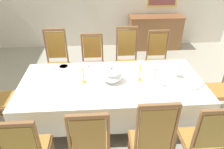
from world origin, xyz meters
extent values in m
cube|color=#9A9788|center=(0.00, 0.00, -0.02)|extent=(7.02, 5.80, 0.04)
cylinder|color=brown|center=(-1.25, -0.69, 0.35)|extent=(0.07, 0.07, 0.70)
cylinder|color=brown|center=(1.25, -0.69, 0.35)|extent=(0.07, 0.07, 0.70)
cylinder|color=brown|center=(-1.25, 0.33, 0.35)|extent=(0.07, 0.07, 0.70)
cylinder|color=brown|center=(1.25, 0.33, 0.35)|extent=(0.07, 0.07, 0.70)
cube|color=brown|center=(0.00, -0.18, 0.66)|extent=(2.58, 1.10, 0.08)
cube|color=brown|center=(0.00, -0.18, 0.72)|extent=(2.70, 1.22, 0.03)
cube|color=white|center=(0.00, -0.18, 0.73)|extent=(2.72, 1.24, 0.00)
cube|color=white|center=(0.00, -0.79, 0.51)|extent=(2.72, 0.00, 0.45)
cube|color=white|center=(0.00, 0.43, 0.51)|extent=(2.72, 0.00, 0.45)
cube|color=white|center=(-1.35, -0.18, 0.51)|extent=(0.00, 1.24, 0.45)
cube|color=white|center=(1.35, -0.18, 0.51)|extent=(0.00, 1.24, 0.45)
cube|color=olive|center=(-0.99, -1.13, 0.49)|extent=(0.40, 0.38, 0.02)
cylinder|color=brown|center=(-0.80, -1.32, 0.76)|extent=(0.03, 0.03, 0.57)
cube|color=olive|center=(-0.99, -1.32, 0.79)|extent=(0.34, 0.02, 0.44)
cube|color=brown|center=(-0.99, -1.32, 1.05)|extent=(0.40, 0.04, 0.04)
cylinder|color=brown|center=(-0.80, 0.59, 0.23)|extent=(0.04, 0.04, 0.45)
cylinder|color=brown|center=(-1.18, 0.59, 0.23)|extent=(0.04, 0.04, 0.45)
cylinder|color=brown|center=(-0.80, 0.95, 0.23)|extent=(0.04, 0.04, 0.45)
cylinder|color=brown|center=(-1.18, 0.95, 0.23)|extent=(0.04, 0.04, 0.45)
cube|color=brown|center=(-0.99, 0.77, 0.47)|extent=(0.44, 0.42, 0.03)
cube|color=olive|center=(-0.99, 0.77, 0.49)|extent=(0.40, 0.38, 0.02)
cylinder|color=brown|center=(-0.80, 0.96, 0.82)|extent=(0.03, 0.03, 0.68)
cylinder|color=brown|center=(-1.19, 0.96, 0.82)|extent=(0.03, 0.03, 0.68)
cube|color=#A3752E|center=(-0.99, 0.96, 0.85)|extent=(0.34, 0.02, 0.52)
cube|color=brown|center=(-0.99, 0.96, 1.16)|extent=(0.40, 0.04, 0.04)
cylinder|color=brown|center=(-0.50, -0.95, 0.23)|extent=(0.04, 0.04, 0.45)
cylinder|color=brown|center=(-0.12, -0.95, 0.23)|extent=(0.04, 0.04, 0.45)
cube|color=brown|center=(-0.31, -1.13, 0.47)|extent=(0.44, 0.42, 0.03)
cube|color=olive|center=(-0.31, -1.13, 0.49)|extent=(0.40, 0.38, 0.02)
cylinder|color=brown|center=(-0.50, -1.32, 0.79)|extent=(0.03, 0.03, 0.63)
cylinder|color=brown|center=(-0.11, -1.32, 0.79)|extent=(0.03, 0.03, 0.63)
cube|color=olive|center=(-0.31, -1.32, 0.82)|extent=(0.34, 0.02, 0.48)
cube|color=brown|center=(-0.31, -1.32, 1.11)|extent=(0.40, 0.04, 0.04)
cylinder|color=brown|center=(-0.12, 0.59, 0.23)|extent=(0.04, 0.04, 0.45)
cylinder|color=brown|center=(-0.50, 0.59, 0.23)|extent=(0.04, 0.04, 0.45)
cylinder|color=brown|center=(-0.12, 0.95, 0.23)|extent=(0.04, 0.04, 0.45)
cylinder|color=brown|center=(-0.50, 0.95, 0.23)|extent=(0.04, 0.04, 0.45)
cube|color=brown|center=(-0.31, 0.77, 0.47)|extent=(0.44, 0.42, 0.03)
cube|color=olive|center=(-0.31, 0.77, 0.49)|extent=(0.40, 0.38, 0.02)
cylinder|color=brown|center=(-0.11, 0.96, 0.77)|extent=(0.03, 0.03, 0.58)
cylinder|color=brown|center=(-0.50, 0.96, 0.77)|extent=(0.03, 0.03, 0.58)
cube|color=olive|center=(-0.31, 0.96, 0.79)|extent=(0.34, 0.02, 0.44)
cube|color=brown|center=(-0.31, 0.96, 1.05)|extent=(0.40, 0.04, 0.04)
cylinder|color=brown|center=(0.18, -0.95, 0.23)|extent=(0.04, 0.04, 0.45)
cylinder|color=brown|center=(0.56, -0.95, 0.23)|extent=(0.04, 0.04, 0.45)
cube|color=brown|center=(0.37, -1.13, 0.47)|extent=(0.44, 0.42, 0.03)
cube|color=olive|center=(0.37, -1.13, 0.49)|extent=(0.40, 0.38, 0.02)
cylinder|color=brown|center=(0.17, -1.32, 0.84)|extent=(0.03, 0.03, 0.72)
cylinder|color=brown|center=(0.56, -1.32, 0.84)|extent=(0.03, 0.03, 0.72)
cube|color=olive|center=(0.37, -1.32, 0.87)|extent=(0.34, 0.02, 0.54)
cube|color=brown|center=(0.37, -1.32, 1.19)|extent=(0.40, 0.04, 0.04)
cylinder|color=brown|center=(0.56, 0.59, 0.23)|extent=(0.04, 0.04, 0.45)
cylinder|color=brown|center=(0.18, 0.59, 0.23)|extent=(0.04, 0.04, 0.45)
cylinder|color=brown|center=(0.56, 0.95, 0.23)|extent=(0.04, 0.04, 0.45)
cylinder|color=brown|center=(0.18, 0.95, 0.23)|extent=(0.04, 0.04, 0.45)
cube|color=brown|center=(0.37, 0.77, 0.47)|extent=(0.44, 0.42, 0.03)
cube|color=olive|center=(0.37, 0.77, 0.49)|extent=(0.40, 0.38, 0.02)
cylinder|color=brown|center=(0.56, 0.96, 0.83)|extent=(0.03, 0.03, 0.70)
cylinder|color=brown|center=(0.17, 0.96, 0.83)|extent=(0.03, 0.03, 0.70)
cube|color=olive|center=(0.37, 0.96, 0.86)|extent=(0.34, 0.02, 0.53)
cube|color=brown|center=(0.37, 0.96, 1.17)|extent=(0.40, 0.04, 0.04)
cylinder|color=brown|center=(0.79, -0.95, 0.23)|extent=(0.04, 0.04, 0.45)
cylinder|color=brown|center=(1.17, -0.95, 0.23)|extent=(0.04, 0.04, 0.45)
cube|color=brown|center=(0.98, -1.13, 0.47)|extent=(0.44, 0.42, 0.03)
cube|color=olive|center=(0.98, -1.13, 0.49)|extent=(0.40, 0.38, 0.02)
cylinder|color=brown|center=(0.78, -1.32, 0.78)|extent=(0.03, 0.03, 0.61)
cube|color=olive|center=(0.98, -1.32, 0.82)|extent=(0.34, 0.02, 0.47)
cube|color=brown|center=(0.98, -1.32, 1.09)|extent=(0.40, 0.04, 0.04)
cylinder|color=brown|center=(1.17, 0.59, 0.23)|extent=(0.04, 0.04, 0.45)
cylinder|color=brown|center=(0.79, 0.59, 0.23)|extent=(0.04, 0.04, 0.45)
cylinder|color=brown|center=(1.17, 0.95, 0.23)|extent=(0.04, 0.04, 0.45)
cylinder|color=brown|center=(0.79, 0.95, 0.23)|extent=(0.04, 0.04, 0.45)
cube|color=brown|center=(0.98, 0.77, 0.47)|extent=(0.44, 0.42, 0.03)
cube|color=olive|center=(0.98, 0.77, 0.49)|extent=(0.40, 0.38, 0.02)
cylinder|color=brown|center=(1.17, 0.96, 0.78)|extent=(0.03, 0.03, 0.61)
cylinder|color=brown|center=(0.78, 0.96, 0.78)|extent=(0.03, 0.03, 0.61)
cube|color=olive|center=(0.98, 0.96, 0.81)|extent=(0.34, 0.02, 0.46)
cube|color=brown|center=(0.98, 0.96, 1.09)|extent=(0.40, 0.04, 0.04)
cylinder|color=brown|center=(-1.51, 0.01, 0.23)|extent=(0.04, 0.04, 0.45)
cylinder|color=brown|center=(-1.51, -0.37, 0.23)|extent=(0.04, 0.04, 0.45)
cube|color=brown|center=(-1.69, -0.18, 0.47)|extent=(0.42, 0.44, 0.03)
cube|color=olive|center=(-1.69, -0.18, 0.49)|extent=(0.38, 0.40, 0.02)
cylinder|color=brown|center=(1.51, -0.37, 0.23)|extent=(0.04, 0.04, 0.45)
cylinder|color=brown|center=(1.51, 0.01, 0.23)|extent=(0.04, 0.04, 0.45)
cylinder|color=brown|center=(1.87, 0.01, 0.23)|extent=(0.04, 0.04, 0.45)
cube|color=brown|center=(1.69, -0.18, 0.47)|extent=(0.42, 0.44, 0.03)
cube|color=olive|center=(1.69, -0.18, 0.49)|extent=(0.38, 0.40, 0.02)
cylinder|color=white|center=(0.00, -0.18, 0.75)|extent=(0.16, 0.16, 0.02)
ellipsoid|color=white|center=(0.00, -0.18, 0.82)|extent=(0.30, 0.30, 0.13)
ellipsoid|color=white|center=(0.00, -0.18, 0.90)|extent=(0.27, 0.27, 0.10)
sphere|color=maroon|center=(0.00, -0.18, 0.96)|extent=(0.03, 0.03, 0.03)
cylinder|color=gold|center=(-0.41, -0.18, 0.74)|extent=(0.07, 0.07, 0.02)
cylinder|color=gold|center=(-0.41, -0.18, 0.85)|extent=(0.02, 0.02, 0.21)
cone|color=gold|center=(-0.41, -0.18, 0.96)|extent=(0.04, 0.04, 0.02)
cylinder|color=silver|center=(-0.41, -0.18, 1.02)|extent=(0.02, 0.02, 0.10)
cylinder|color=gold|center=(0.41, -0.18, 0.74)|extent=(0.07, 0.07, 0.02)
cylinder|color=gold|center=(0.41, -0.18, 0.85)|extent=(0.02, 0.02, 0.20)
cone|color=gold|center=(0.41, -0.18, 0.96)|extent=(0.04, 0.04, 0.02)
cylinder|color=silver|center=(0.41, -0.18, 1.02)|extent=(0.02, 0.02, 0.10)
cylinder|color=white|center=(-1.00, 0.25, 0.75)|extent=(0.16, 0.16, 0.03)
cylinder|color=white|center=(-1.00, 0.25, 0.75)|extent=(0.13, 0.13, 0.02)
torus|color=maroon|center=(-1.00, 0.25, 0.76)|extent=(0.16, 0.16, 0.01)
cylinder|color=white|center=(-0.43, 0.31, 0.76)|extent=(0.16, 0.16, 0.04)
cylinder|color=white|center=(-0.43, 0.31, 0.76)|extent=(0.13, 0.13, 0.03)
torus|color=maroon|center=(-0.43, 0.31, 0.77)|extent=(0.16, 0.16, 0.01)
cylinder|color=white|center=(-0.77, 0.28, 0.75)|extent=(0.17, 0.17, 0.03)
cylinder|color=white|center=(-0.77, 0.28, 0.76)|extent=(0.14, 0.14, 0.02)
torus|color=maroon|center=(-0.77, 0.28, 0.77)|extent=(0.16, 0.16, 0.01)
cube|color=gold|center=(-1.10, 0.22, 0.74)|extent=(0.03, 0.14, 0.00)
ellipsoid|color=gold|center=(-1.12, 0.30, 0.74)|extent=(0.03, 0.05, 0.01)
cube|color=gold|center=(-0.54, 0.28, 0.74)|extent=(0.01, 0.14, 0.00)
ellipsoid|color=gold|center=(-0.54, 0.36, 0.74)|extent=(0.03, 0.05, 0.01)
cube|color=brown|center=(1.38, 2.62, 0.44)|extent=(1.40, 0.44, 0.88)
cube|color=brown|center=(1.38, 2.62, 0.89)|extent=(1.44, 0.48, 0.02)
cube|color=brown|center=(1.73, 2.84, 0.44)|extent=(0.59, 0.01, 0.70)
cube|color=brown|center=(1.03, 2.84, 0.44)|extent=(0.59, 0.01, 0.70)
camera|label=1|loc=(-0.17, -2.75, 2.42)|focal=33.14mm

